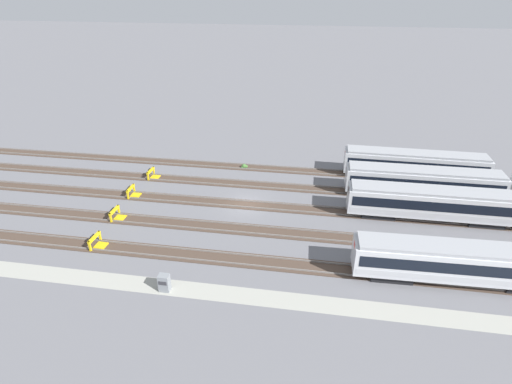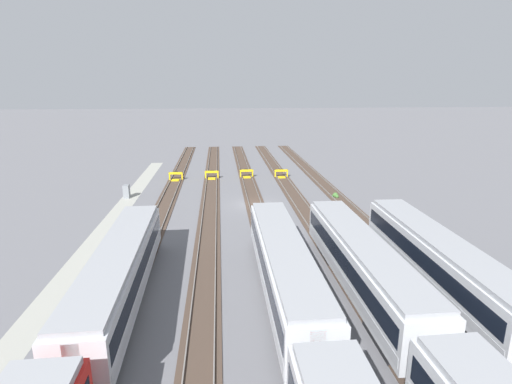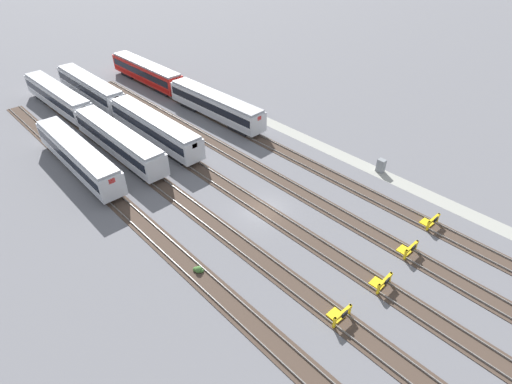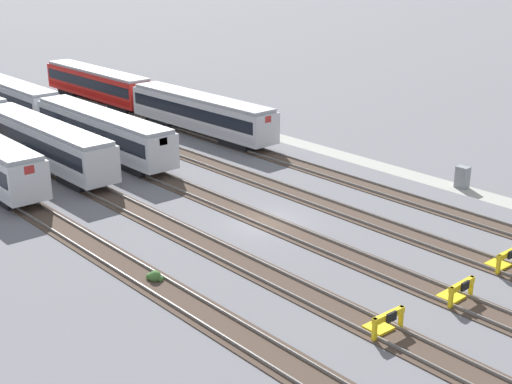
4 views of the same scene
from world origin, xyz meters
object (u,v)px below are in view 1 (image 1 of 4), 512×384
at_px(bumper_stop_nearest_track, 97,242).
at_px(subway_car_back_row_leftmost, 461,263).
at_px(electrical_cabinet, 164,283).
at_px(weed_clump, 244,166).
at_px(subway_car_front_row_rightmost, 433,203).
at_px(bumper_stop_middle_track, 133,192).
at_px(bumper_stop_far_inner_track, 153,174).
at_px(bumper_stop_near_inner_track, 117,214).
at_px(subway_car_front_row_leftmost, 423,182).
at_px(subway_car_front_row_right_inner, 415,164).

bearing_deg(bumper_stop_nearest_track, subway_car_back_row_leftmost, 0.11).
xyz_separation_m(electrical_cabinet, weed_clump, (2.16, 25.39, -0.56)).
distance_m(bumper_stop_nearest_track, electrical_cabinet, 10.13).
bearing_deg(subway_car_front_row_rightmost, electrical_cabinet, -148.18).
bearing_deg(weed_clump, bumper_stop_nearest_track, -118.28).
distance_m(subway_car_back_row_leftmost, bumper_stop_middle_track, 35.99).
height_order(bumper_stop_nearest_track, bumper_stop_middle_track, same).
height_order(bumper_stop_far_inner_track, electrical_cabinet, electrical_cabinet).
bearing_deg(bumper_stop_near_inner_track, subway_car_front_row_leftmost, 16.88).
distance_m(subway_car_front_row_right_inner, bumper_stop_near_inner_track, 37.41).
height_order(bumper_stop_near_inner_track, bumper_stop_far_inner_track, same).
height_order(subway_car_front_row_leftmost, subway_car_front_row_right_inner, same).
relative_size(subway_car_front_row_right_inner, bumper_stop_near_inner_track, 9.00).
bearing_deg(subway_car_back_row_leftmost, weed_clump, 137.99).
distance_m(subway_car_front_row_leftmost, subway_car_front_row_right_inner, 5.20).
height_order(bumper_stop_near_inner_track, bumper_stop_middle_track, same).
height_order(subway_car_front_row_leftmost, bumper_stop_nearest_track, subway_car_front_row_leftmost).
bearing_deg(bumper_stop_middle_track, bumper_stop_far_inner_track, 84.79).
distance_m(bumper_stop_near_inner_track, weed_clump, 19.05).
bearing_deg(bumper_stop_middle_track, subway_car_front_row_leftmost, 8.50).
bearing_deg(subway_car_front_row_rightmost, subway_car_front_row_right_inner, 90.00).
relative_size(subway_car_front_row_leftmost, subway_car_back_row_leftmost, 1.00).
bearing_deg(subway_car_front_row_right_inner, subway_car_back_row_leftmost, -90.00).
bearing_deg(subway_car_front_row_right_inner, bumper_stop_middle_track, -163.29).
relative_size(subway_car_back_row_leftmost, bumper_stop_near_inner_track, 9.01).
relative_size(bumper_stop_nearest_track, weed_clump, 2.18).
xyz_separation_m(subway_car_front_row_leftmost, electrical_cabinet, (-24.73, -20.48, -1.24)).
height_order(subway_car_front_row_leftmost, subway_car_back_row_leftmost, same).
distance_m(subway_car_back_row_leftmost, bumper_stop_nearest_track, 33.58).
bearing_deg(bumper_stop_near_inner_track, bumper_stop_middle_track, 95.02).
distance_m(subway_car_front_row_right_inner, bumper_stop_nearest_track, 39.43).
bearing_deg(subway_car_front_row_right_inner, bumper_stop_near_inner_track, -155.48).
distance_m(subway_car_front_row_leftmost, weed_clump, 23.17).
bearing_deg(subway_car_front_row_leftmost, subway_car_front_row_right_inner, 90.00).
relative_size(bumper_stop_nearest_track, bumper_stop_middle_track, 1.00).
bearing_deg(bumper_stop_middle_track, electrical_cabinet, -57.57).
bearing_deg(bumper_stop_middle_track, subway_car_back_row_leftmost, -16.59).
relative_size(subway_car_front_row_rightmost, bumper_stop_far_inner_track, 8.96).
bearing_deg(subway_car_front_row_right_inner, weed_clump, -179.28).
xyz_separation_m(subway_car_front_row_right_inner, bumper_stop_near_inner_track, (-34.01, -15.52, -1.53)).
bearing_deg(bumper_stop_nearest_track, subway_car_front_row_right_inner, 31.65).
xyz_separation_m(subway_car_front_row_leftmost, subway_car_front_row_rightmost, (-0.00, -5.13, 0.00)).
relative_size(subway_car_front_row_right_inner, electrical_cabinet, 11.28).
distance_m(bumper_stop_middle_track, bumper_stop_far_inner_track, 5.17).
relative_size(subway_car_front_row_right_inner, bumper_stop_nearest_track, 8.98).
bearing_deg(bumper_stop_far_inner_track, subway_car_front_row_leftmost, 0.01).
bearing_deg(subway_car_front_row_rightmost, bumper_stop_middle_track, -179.97).
bearing_deg(subway_car_front_row_rightmost, subway_car_front_row_leftmost, 90.00).
xyz_separation_m(subway_car_front_row_rightmost, bumper_stop_far_inner_track, (-34.00, 5.12, -1.53)).
bearing_deg(bumper_stop_nearest_track, subway_car_front_row_leftmost, 24.78).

